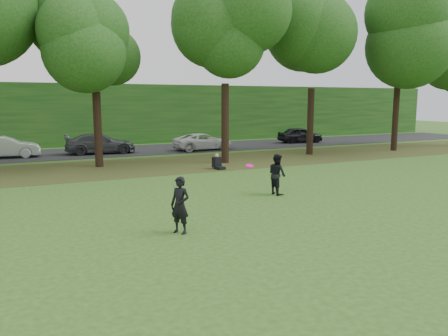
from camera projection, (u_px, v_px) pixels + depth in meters
name	position (u px, v px, depth m)	size (l,w,h in m)	color
ground	(283.00, 223.00, 13.17)	(120.00, 120.00, 0.00)	#2E4E18
leaf_litter	(156.00, 165.00, 24.75)	(60.00, 7.00, 0.01)	#413617
street	(124.00, 151.00, 31.88)	(70.00, 7.00, 0.02)	black
far_hedge	(107.00, 114.00, 36.85)	(70.00, 3.00, 5.00)	#144616
player_left	(180.00, 205.00, 12.02)	(0.58, 0.38, 1.59)	black
player_right	(277.00, 174.00, 17.04)	(0.78, 0.61, 1.60)	black
parked_cars	(119.00, 143.00, 30.48)	(36.19, 3.76, 1.37)	black
frisbee	(250.00, 166.00, 14.65)	(0.37, 0.36, 0.14)	#E41389
seated_person	(218.00, 163.00, 23.42)	(0.54, 0.79, 0.83)	black
tree_line	(147.00, 21.00, 23.35)	(55.30, 7.90, 12.31)	black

